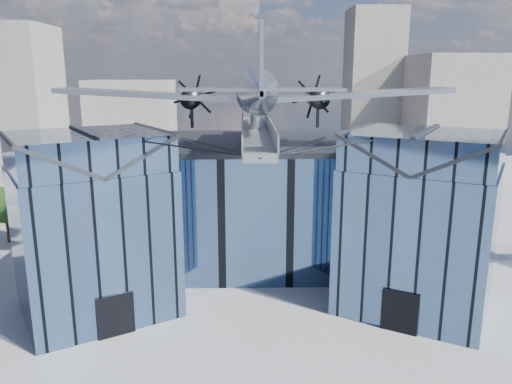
{
  "coord_description": "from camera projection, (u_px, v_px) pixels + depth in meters",
  "views": [
    {
      "loc": [
        -0.82,
        -31.67,
        15.31
      ],
      "look_at": [
        0.0,
        2.0,
        7.2
      ],
      "focal_mm": 35.0,
      "sensor_mm": 36.0,
      "label": 1
    }
  ],
  "objects": [
    {
      "name": "museum",
      "position": [
        255.0,
        201.0,
        38.75
      ],
      "size": [
        32.88,
        24.5,
        17.6
      ],
      "color": "#436089",
      "rests_on": "ground"
    },
    {
      "name": "tree_side_w",
      "position": [
        5.0,
        205.0,
        45.25
      ],
      "size": [
        4.43,
        4.43,
        5.28
      ],
      "rotation": [
        0.0,
        0.0,
        0.41
      ],
      "color": "#342014",
      "rests_on": "ground"
    },
    {
      "name": "bg_towers",
      "position": [
        258.0,
        106.0,
        81.15
      ],
      "size": [
        77.0,
        24.5,
        26.0
      ],
      "color": "gray",
      "rests_on": "ground"
    },
    {
      "name": "ground_plane",
      "position": [
        257.0,
        300.0,
        34.39
      ],
      "size": [
        120.0,
        120.0,
        0.0
      ],
      "primitive_type": "plane",
      "color": "gray"
    }
  ]
}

